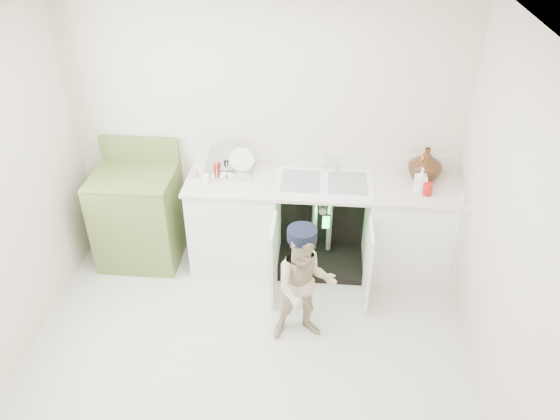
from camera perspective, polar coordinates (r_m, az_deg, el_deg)
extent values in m
plane|color=#B8B1A1|center=(4.47, -3.51, -14.85)|extent=(3.50, 3.50, 0.00)
cube|color=beige|center=(4.92, -1.59, 8.43)|extent=(3.50, 2.50, 0.02)
cube|color=beige|center=(3.80, 22.95, -2.79)|extent=(2.50, 3.00, 0.02)
plane|color=white|center=(3.09, -5.15, 17.73)|extent=(3.50, 3.50, 0.00)
cube|color=white|center=(5.11, -4.61, -1.29)|extent=(0.80, 0.60, 0.86)
cube|color=white|center=(5.12, 13.39, -2.14)|extent=(0.80, 0.60, 0.86)
cube|color=black|center=(5.27, 4.46, -0.05)|extent=(0.80, 0.06, 0.86)
cube|color=black|center=(5.29, 4.21, -5.28)|extent=(0.80, 0.60, 0.06)
cylinder|color=gray|center=(5.12, 3.65, -0.88)|extent=(0.05, 0.05, 0.70)
cylinder|color=gray|center=(5.12, 5.21, -0.95)|extent=(0.05, 0.05, 0.70)
cylinder|color=gray|center=(4.98, 4.50, 0.38)|extent=(0.07, 0.18, 0.07)
cube|color=white|center=(4.68, -0.67, -5.32)|extent=(0.03, 0.40, 0.76)
cube|color=white|center=(4.69, 9.16, -5.78)|extent=(0.02, 0.40, 0.76)
cube|color=silver|center=(4.80, 4.63, 2.70)|extent=(2.44, 0.64, 0.03)
cube|color=silver|center=(5.01, 4.74, 5.28)|extent=(2.44, 0.02, 0.15)
cube|color=white|center=(4.80, 4.63, 2.81)|extent=(0.85, 0.55, 0.02)
cube|color=gray|center=(4.79, 2.19, 3.02)|extent=(0.34, 0.40, 0.01)
cube|color=gray|center=(4.80, 7.09, 2.79)|extent=(0.34, 0.40, 0.01)
cylinder|color=silver|center=(4.94, 4.73, 5.05)|extent=(0.03, 0.03, 0.17)
cylinder|color=silver|center=(4.85, 4.76, 5.49)|extent=(0.02, 0.14, 0.02)
cylinder|color=silver|center=(4.97, 5.98, 4.48)|extent=(0.04, 0.04, 0.06)
cylinder|color=white|center=(4.87, 17.81, -3.26)|extent=(0.01, 0.01, 0.70)
cube|color=white|center=(4.73, 18.40, 1.09)|extent=(0.04, 0.02, 0.06)
cube|color=silver|center=(4.96, -5.36, 4.09)|extent=(0.45, 0.30, 0.02)
cylinder|color=silver|center=(4.95, -5.83, 5.03)|extent=(0.28, 0.10, 0.27)
cylinder|color=white|center=(4.91, -4.01, 4.75)|extent=(0.22, 0.06, 0.22)
cylinder|color=silver|center=(4.87, -7.69, 4.36)|extent=(0.01, 0.01, 0.13)
cylinder|color=silver|center=(4.86, -6.65, 4.32)|extent=(0.01, 0.01, 0.13)
cylinder|color=silver|center=(4.84, -5.60, 4.29)|extent=(0.01, 0.01, 0.13)
cylinder|color=silver|center=(4.82, -4.54, 4.25)|extent=(0.01, 0.01, 0.13)
cylinder|color=silver|center=(4.81, -3.48, 4.21)|extent=(0.01, 0.01, 0.13)
imported|color=#492415|center=(4.92, 14.97, 4.67)|extent=(0.29, 0.29, 0.30)
imported|color=orange|center=(4.89, 14.45, 4.18)|extent=(0.09, 0.09, 0.24)
imported|color=white|center=(4.76, 14.52, 3.08)|extent=(0.10, 0.10, 0.21)
cylinder|color=#AB150E|center=(4.75, 15.16, 2.15)|extent=(0.08, 0.08, 0.11)
cylinder|color=#A30E0E|center=(4.93, -6.64, 4.31)|extent=(0.05, 0.05, 0.10)
cylinder|color=tan|center=(4.90, -8.90, 3.82)|extent=(0.06, 0.06, 0.08)
cylinder|color=black|center=(4.94, -5.62, 4.61)|extent=(0.04, 0.04, 0.12)
cube|color=white|center=(4.79, -7.73, 3.23)|extent=(0.05, 0.05, 0.09)
cube|color=olive|center=(5.29, -14.50, -0.79)|extent=(0.73, 0.65, 0.89)
cube|color=olive|center=(5.06, -15.22, 3.51)|extent=(0.73, 0.65, 0.02)
cube|color=olive|center=(5.24, -14.47, 6.21)|extent=(0.73, 0.06, 0.23)
cylinder|color=black|center=(5.00, -17.75, 2.59)|extent=(0.16, 0.16, 0.02)
cylinder|color=silver|center=(4.99, -17.77, 2.71)|extent=(0.19, 0.19, 0.01)
cylinder|color=black|center=(5.25, -16.58, 4.38)|extent=(0.16, 0.16, 0.02)
cylinder|color=silver|center=(5.25, -16.60, 4.50)|extent=(0.19, 0.19, 0.01)
cylinder|color=black|center=(4.87, -13.74, 2.45)|extent=(0.16, 0.16, 0.02)
cylinder|color=silver|center=(4.87, -13.76, 2.57)|extent=(0.19, 0.19, 0.01)
cylinder|color=black|center=(5.13, -12.73, 4.29)|extent=(0.16, 0.16, 0.02)
cylinder|color=silver|center=(5.13, -12.75, 4.41)|extent=(0.19, 0.19, 0.01)
imported|color=tan|center=(4.26, 2.58, -7.97)|extent=(0.57, 0.48, 1.03)
cylinder|color=black|center=(3.96, 2.75, -2.70)|extent=(0.26, 0.26, 0.09)
cube|color=black|center=(4.06, 2.53, -2.27)|extent=(0.18, 0.12, 0.01)
cube|color=black|center=(4.60, 4.83, -1.24)|extent=(0.07, 0.01, 0.14)
cube|color=#26F23F|center=(4.60, 4.83, -1.29)|extent=(0.06, 0.00, 0.12)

